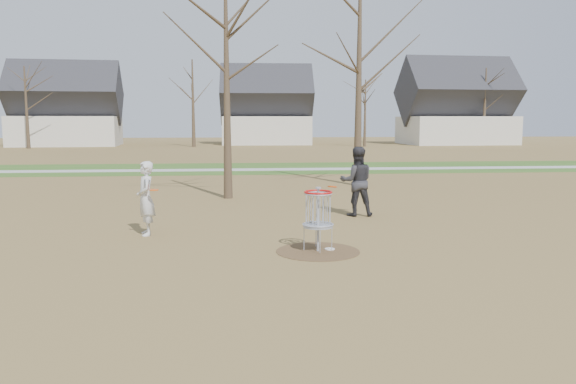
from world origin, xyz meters
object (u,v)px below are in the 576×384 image
object	(u,v)px
player_throwing	(357,181)
disc_golf_basket	(318,209)
player_standing	(146,198)
disc_grounded	(330,249)

from	to	relation	value
player_throwing	disc_golf_basket	size ratio (longest dim) A/B	1.50
player_standing	disc_grounded	distance (m)	4.73
player_standing	player_throwing	xyz separation A→B (m)	(5.71, 2.27, 0.11)
disc_golf_basket	player_standing	bearing A→B (deg)	151.62
player_standing	player_throwing	bearing A→B (deg)	97.22
disc_golf_basket	disc_grounded	bearing A→B (deg)	23.71
player_standing	disc_golf_basket	distance (m)	4.45
player_standing	player_throwing	size ratio (longest dim) A/B	0.89
disc_grounded	disc_golf_basket	size ratio (longest dim) A/B	0.16
player_standing	disc_golf_basket	bearing A→B (deg)	47.12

